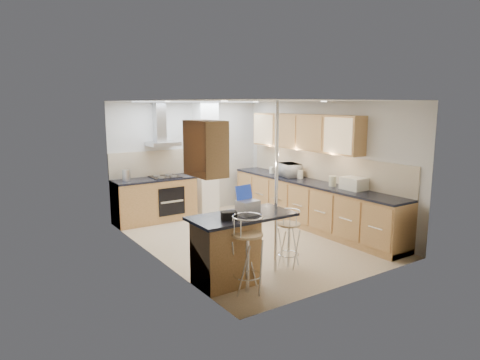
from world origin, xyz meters
TOP-DOWN VIEW (x-y plane):
  - ground at (0.00, 0.00)m, footprint 4.80×4.80m
  - room_shell at (0.32, 0.38)m, footprint 3.64×4.84m
  - right_counter at (1.50, 0.00)m, footprint 0.63×4.40m
  - back_counter at (-0.95, 2.10)m, footprint 1.70×0.63m
  - peninsula at (-1.12, -1.45)m, footprint 1.47×0.72m
  - microwave at (1.53, 0.67)m, footprint 0.45×0.57m
  - laptop at (-1.05, -1.48)m, footprint 0.31×0.25m
  - bag at (-1.41, -1.55)m, footprint 0.24×0.21m
  - bar_stool_near at (-1.30, -1.83)m, footprint 0.47×0.47m
  - bar_stool_end at (-0.27, -1.45)m, footprint 0.51×0.51m
  - jar_a at (1.57, 0.39)m, footprint 0.14×0.14m
  - jar_b at (1.48, 1.23)m, footprint 0.14×0.14m
  - jar_c at (1.51, -0.59)m, footprint 0.16×0.16m
  - jar_d at (1.51, -1.07)m, footprint 0.12×0.12m
  - bread_bin at (1.59, -1.02)m, footprint 0.33×0.42m
  - kettle at (-1.52, 2.14)m, footprint 0.16×0.16m

SIDE VIEW (x-z plane):
  - ground at x=0.00m, z-range 0.00..0.00m
  - bar_stool_end at x=-0.27m, z-range 0.00..0.89m
  - back_counter at x=-0.95m, z-range 0.00..0.92m
  - right_counter at x=1.50m, z-range 0.00..0.92m
  - peninsula at x=-1.12m, z-range 0.01..0.95m
  - bar_stool_near at x=-1.30m, z-range 0.00..1.05m
  - jar_d at x=1.51m, z-range 0.92..1.06m
  - jar_b at x=1.48m, z-range 0.92..1.06m
  - bag at x=-1.41m, z-range 0.94..1.05m
  - jar_a at x=1.57m, z-range 0.92..1.09m
  - jar_c at x=1.51m, z-range 0.92..1.11m
  - bread_bin at x=1.59m, z-range 0.92..1.14m
  - kettle at x=-1.52m, z-range 0.92..1.15m
  - laptop at x=-1.05m, z-range 0.94..1.14m
  - microwave at x=1.53m, z-range 0.92..1.20m
  - room_shell at x=0.32m, z-range 0.29..2.80m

